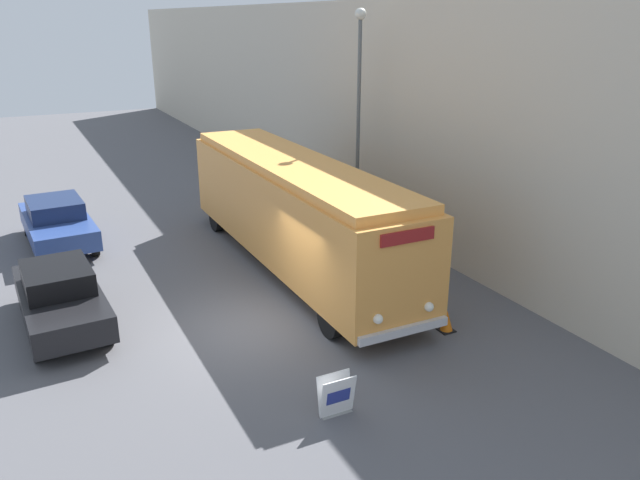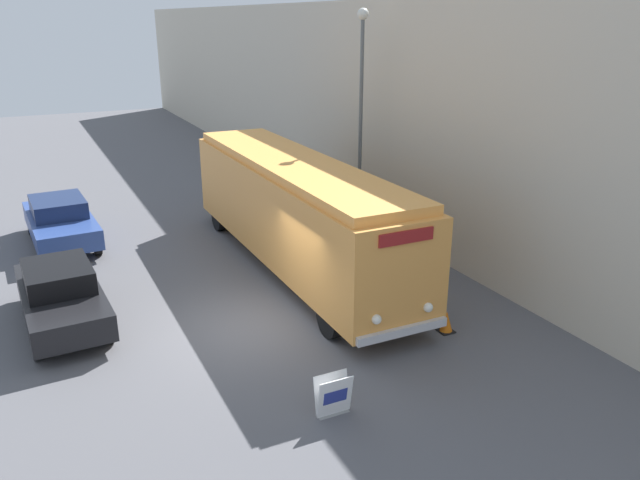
{
  "view_description": "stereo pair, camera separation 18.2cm",
  "coord_description": "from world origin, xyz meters",
  "px_view_note": "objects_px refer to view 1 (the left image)",
  "views": [
    {
      "loc": [
        -4.56,
        -12.86,
        7.09
      ],
      "look_at": [
        1.97,
        0.17,
        1.88
      ],
      "focal_mm": 35.0,
      "sensor_mm": 36.0,
      "label": 1
    },
    {
      "loc": [
        -4.4,
        -12.94,
        7.09
      ],
      "look_at": [
        1.97,
        0.17,
        1.88
      ],
      "focal_mm": 35.0,
      "sensor_mm": 36.0,
      "label": 2
    }
  ],
  "objects_px": {
    "parked_car_near": "(60,296)",
    "traffic_cone": "(447,321)",
    "sign_board": "(336,396)",
    "streetlamp": "(359,96)",
    "parked_car_mid": "(57,222)",
    "vintage_bus": "(294,209)"
  },
  "relations": [
    {
      "from": "sign_board",
      "to": "streetlamp",
      "type": "distance_m",
      "value": 11.43
    },
    {
      "from": "traffic_cone",
      "to": "sign_board",
      "type": "bearing_deg",
      "value": -155.97
    },
    {
      "from": "sign_board",
      "to": "traffic_cone",
      "type": "bearing_deg",
      "value": 24.03
    },
    {
      "from": "sign_board",
      "to": "streetlamp",
      "type": "xyz_separation_m",
      "value": [
        5.58,
        9.01,
        4.29
      ]
    },
    {
      "from": "vintage_bus",
      "to": "parked_car_near",
      "type": "distance_m",
      "value": 6.75
    },
    {
      "from": "sign_board",
      "to": "parked_car_mid",
      "type": "xyz_separation_m",
      "value": [
        -3.77,
        12.35,
        0.39
      ]
    },
    {
      "from": "vintage_bus",
      "to": "sign_board",
      "type": "relative_size",
      "value": 14.22
    },
    {
      "from": "sign_board",
      "to": "parked_car_mid",
      "type": "distance_m",
      "value": 12.92
    },
    {
      "from": "streetlamp",
      "to": "traffic_cone",
      "type": "relative_size",
      "value": 13.83
    },
    {
      "from": "parked_car_mid",
      "to": "traffic_cone",
      "type": "bearing_deg",
      "value": -57.17
    },
    {
      "from": "vintage_bus",
      "to": "parked_car_near",
      "type": "xyz_separation_m",
      "value": [
        -6.6,
        -0.89,
        -1.07
      ]
    },
    {
      "from": "streetlamp",
      "to": "parked_car_near",
      "type": "distance_m",
      "value": 10.95
    },
    {
      "from": "sign_board",
      "to": "parked_car_mid",
      "type": "height_order",
      "value": "parked_car_mid"
    },
    {
      "from": "vintage_bus",
      "to": "streetlamp",
      "type": "bearing_deg",
      "value": 31.14
    },
    {
      "from": "parked_car_near",
      "to": "traffic_cone",
      "type": "relative_size",
      "value": 8.24
    },
    {
      "from": "vintage_bus",
      "to": "sign_board",
      "type": "bearing_deg",
      "value": -108.5
    },
    {
      "from": "parked_car_near",
      "to": "streetlamp",
      "type": "bearing_deg",
      "value": 13.17
    },
    {
      "from": "vintage_bus",
      "to": "traffic_cone",
      "type": "distance_m",
      "value": 5.76
    },
    {
      "from": "parked_car_near",
      "to": "parked_car_mid",
      "type": "xyz_separation_m",
      "value": [
        0.47,
        6.18,
        0.02
      ]
    },
    {
      "from": "parked_car_near",
      "to": "traffic_cone",
      "type": "height_order",
      "value": "parked_car_near"
    },
    {
      "from": "sign_board",
      "to": "parked_car_mid",
      "type": "bearing_deg",
      "value": 106.99
    },
    {
      "from": "vintage_bus",
      "to": "sign_board",
      "type": "height_order",
      "value": "vintage_bus"
    }
  ]
}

